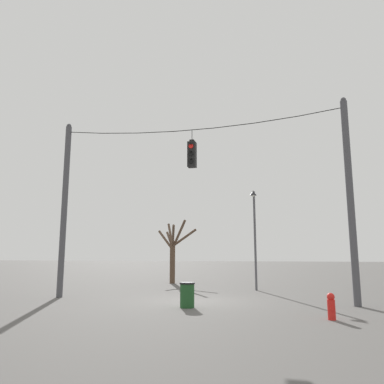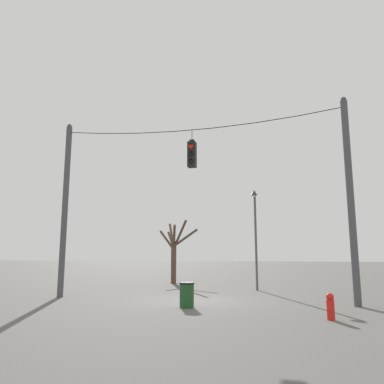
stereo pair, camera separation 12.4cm
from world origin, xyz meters
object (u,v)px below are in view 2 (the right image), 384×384
at_px(fire_hydrant, 330,306).
at_px(trash_bin, 187,295).
at_px(bare_tree, 174,250).
at_px(traffic_light_near_left_pole, 192,154).
at_px(street_lamp, 255,225).
at_px(utility_pole_right, 350,197).
at_px(utility_pole_left, 65,208).

xyz_separation_m(fire_hydrant, trash_bin, (-4.68, 1.44, 0.06)).
bearing_deg(trash_bin, bare_tree, 109.68).
xyz_separation_m(traffic_light_near_left_pole, street_lamp, (2.12, 5.31, -2.64)).
relative_size(fire_hydrant, trash_bin, 0.86).
relative_size(utility_pole_right, street_lamp, 1.51).
distance_m(street_lamp, trash_bin, 7.93).
relative_size(utility_pole_right, fire_hydrant, 10.62).
distance_m(traffic_light_near_left_pole, street_lamp, 6.30).
bearing_deg(traffic_light_near_left_pole, utility_pole_left, 179.93).
height_order(utility_pole_right, bare_tree, utility_pole_right).
distance_m(utility_pole_left, trash_bin, 7.46).
distance_m(utility_pole_right, bare_tree, 13.51).
xyz_separation_m(utility_pole_left, fire_hydrant, (10.99, -3.24, -3.60)).
height_order(fire_hydrant, trash_bin, trash_bin).
height_order(traffic_light_near_left_pole, fire_hydrant, traffic_light_near_left_pole).
distance_m(bare_tree, fire_hydrant, 15.15).
bearing_deg(fire_hydrant, street_lamp, 108.37).
relative_size(street_lamp, bare_tree, 1.29).
relative_size(utility_pole_left, bare_tree, 1.96).
xyz_separation_m(utility_pole_left, traffic_light_near_left_pole, (6.04, -0.01, 2.10)).
distance_m(bare_tree, trash_bin, 11.72).
height_order(utility_pole_left, trash_bin, utility_pole_left).
distance_m(traffic_light_near_left_pole, trash_bin, 5.93).
bearing_deg(utility_pole_left, bare_tree, 75.18).
bearing_deg(fire_hydrant, traffic_light_near_left_pole, 146.92).
xyz_separation_m(utility_pole_right, traffic_light_near_left_pole, (-6.18, -0.01, 2.10)).
bearing_deg(utility_pole_left, utility_pole_right, 0.00).
relative_size(utility_pole_left, fire_hydrant, 10.62).
bearing_deg(traffic_light_near_left_pole, trash_bin, -81.09).
height_order(utility_pole_left, fire_hydrant, utility_pole_left).
distance_m(traffic_light_near_left_pole, bare_tree, 10.58).
bearing_deg(utility_pole_right, traffic_light_near_left_pole, -179.93).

